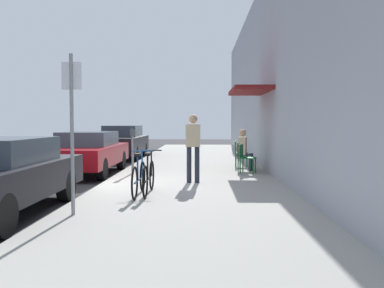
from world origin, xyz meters
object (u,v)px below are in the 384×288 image
at_px(parked_car_1, 88,152).
at_px(cafe_chair_2, 239,152).
at_px(bicycle_1, 149,177).
at_px(parking_meter, 133,148).
at_px(bicycle_0, 139,178).
at_px(seated_patron_1, 244,148).
at_px(cafe_chair_1, 243,154).
at_px(pedestrian_standing, 193,143).
at_px(parked_car_2, 123,142).
at_px(street_sign, 72,121).
at_px(cafe_chair_0, 245,157).

height_order(parked_car_1, cafe_chair_2, parked_car_1).
bearing_deg(bicycle_1, parking_meter, 105.01).
xyz_separation_m(parked_car_1, parking_meter, (1.55, -0.75, 0.19)).
height_order(parking_meter, bicycle_0, parking_meter).
bearing_deg(seated_patron_1, parked_car_1, -179.18).
relative_size(bicycle_0, cafe_chair_1, 1.97).
height_order(parked_car_1, pedestrian_standing, pedestrian_standing).
height_order(bicycle_0, cafe_chair_2, bicycle_0).
xyz_separation_m(parking_meter, bicycle_0, (0.75, -3.64, -0.41)).
height_order(parked_car_2, street_sign, street_sign).
bearing_deg(street_sign, cafe_chair_2, 65.55).
distance_m(cafe_chair_0, cafe_chair_1, 0.79).
bearing_deg(bicycle_1, street_sign, -116.82).
bearing_deg(parked_car_1, cafe_chair_2, 14.51).
xyz_separation_m(street_sign, bicycle_0, (0.80, 1.77, -1.16)).
height_order(parked_car_2, bicycle_1, parked_car_2).
bearing_deg(bicycle_0, parked_car_2, 102.92).
bearing_deg(seated_patron_1, street_sign, -118.87).
distance_m(parked_car_2, cafe_chair_2, 6.55).
bearing_deg(cafe_chair_2, parked_car_1, -165.49).
xyz_separation_m(bicycle_1, cafe_chair_1, (2.39, 4.30, 0.14)).
height_order(bicycle_0, cafe_chair_1, bicycle_0).
height_order(bicycle_0, bicycle_1, same).
relative_size(cafe_chair_0, cafe_chair_2, 1.00).
distance_m(parked_car_1, seated_patron_1, 4.93).
height_order(bicycle_0, cafe_chair_0, bicycle_0).
bearing_deg(pedestrian_standing, cafe_chair_0, 51.37).
xyz_separation_m(seated_patron_1, pedestrian_standing, (-1.56, -2.65, 0.30)).
relative_size(parked_car_1, street_sign, 1.69).
height_order(parked_car_1, street_sign, street_sign).
bearing_deg(cafe_chair_1, parking_meter, -165.91).
bearing_deg(bicycle_0, parking_meter, 101.65).
distance_m(parking_meter, bicycle_0, 3.74).
bearing_deg(parked_car_2, cafe_chair_0, -52.43).
bearing_deg(parking_meter, pedestrian_standing, -45.01).
height_order(bicycle_1, cafe_chair_1, bicycle_1).
distance_m(parked_car_2, cafe_chair_0, 8.00).
distance_m(bicycle_0, cafe_chair_1, 5.16).
bearing_deg(bicycle_0, seated_patron_1, 59.43).
xyz_separation_m(seated_patron_1, cafe_chair_2, (-0.06, 1.19, -0.19)).
distance_m(bicycle_1, cafe_chair_2, 5.98).
distance_m(street_sign, bicycle_1, 2.46).
bearing_deg(seated_patron_1, cafe_chair_1, 165.85).
bearing_deg(cafe_chair_0, cafe_chair_2, 90.10).
bearing_deg(parked_car_1, cafe_chair_1, 1.00).
relative_size(parked_car_1, bicycle_1, 2.57).
distance_m(parking_meter, cafe_chair_1, 3.44).
distance_m(seated_patron_1, cafe_chair_2, 1.21).
distance_m(parked_car_2, parking_meter, 6.57).
distance_m(cafe_chair_0, seated_patron_1, 0.80).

